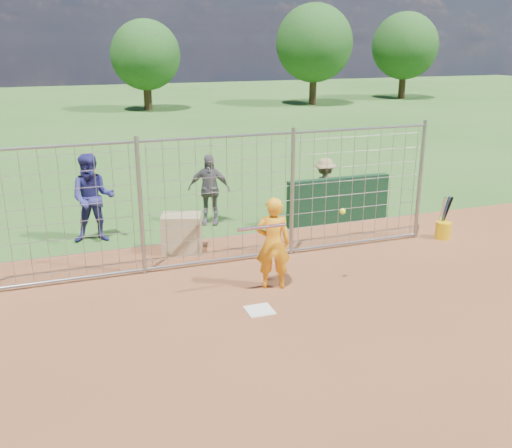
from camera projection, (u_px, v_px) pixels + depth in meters
name	position (u px, v px, depth m)	size (l,w,h in m)	color
ground	(255.00, 306.00, 9.46)	(100.00, 100.00, 0.00)	#2D591E
infield_dirt	(341.00, 411.00, 6.77)	(18.00, 18.00, 0.00)	brown
home_plate	(260.00, 310.00, 9.27)	(0.43, 0.43, 0.02)	silver
dugout_wall	(338.00, 200.00, 13.60)	(2.60, 0.20, 1.10)	#11381E
batter	(273.00, 243.00, 9.90)	(0.61, 0.40, 1.66)	#FF9F16
bystander_a	(93.00, 198.00, 12.19)	(0.94, 0.74, 1.94)	navy
bystander_b	(209.00, 189.00, 13.42)	(0.99, 0.41, 1.69)	#5A5B5F
bystander_c	(324.00, 188.00, 14.00)	(0.95, 0.55, 1.47)	#937D50
equipment_bin	(182.00, 233.00, 11.74)	(0.80, 0.55, 0.80)	tan
equipment_in_play	(282.00, 223.00, 9.53)	(1.91, 0.22, 0.25)	silver
bucket_with_bats	(443.00, 228.00, 12.58)	(0.34, 0.37, 0.97)	#EBB30C
backstop_fence	(220.00, 202.00, 10.86)	(9.08, 0.08, 2.60)	gray
tree_line	(147.00, 48.00, 34.48)	(44.66, 6.72, 6.48)	#3F2B19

